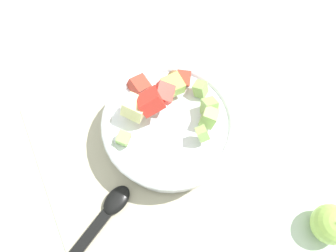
# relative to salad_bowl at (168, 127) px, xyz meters

# --- Properties ---
(ground_plane) EXTENTS (2.40, 2.40, 0.00)m
(ground_plane) POSITION_rel_salad_bowl_xyz_m (0.00, 0.00, -0.05)
(ground_plane) COLOR silver
(placemat) EXTENTS (0.48, 0.34, 0.01)m
(placemat) POSITION_rel_salad_bowl_xyz_m (0.00, 0.00, -0.04)
(placemat) COLOR #BCB299
(placemat) RESTS_ON ground_plane
(salad_bowl) EXTENTS (0.24, 0.24, 0.13)m
(salad_bowl) POSITION_rel_salad_bowl_xyz_m (0.00, 0.00, 0.00)
(salad_bowl) COLOR white
(salad_bowl) RESTS_ON placemat
(serving_spoon) EXTENTS (0.21, 0.13, 0.01)m
(serving_spoon) POSITION_rel_salad_bowl_xyz_m (-0.17, -0.10, -0.03)
(serving_spoon) COLOR black
(serving_spoon) RESTS_ON placemat
(whole_apple) EXTENTS (0.06, 0.06, 0.08)m
(whole_apple) POSITION_rel_salad_bowl_xyz_m (0.17, -0.26, -0.01)
(whole_apple) COLOR #9EC656
(whole_apple) RESTS_ON ground_plane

